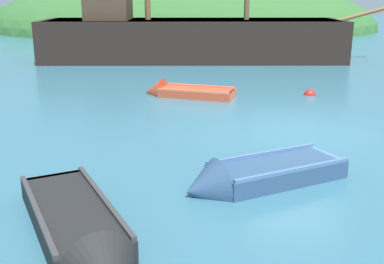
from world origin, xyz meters
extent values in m
plane|color=teal|center=(0.00, 0.00, 0.00)|extent=(120.00, 120.00, 0.00)
ellipsoid|color=#387033|center=(-4.51, 35.81, 0.00)|extent=(37.62, 26.43, 10.18)
cube|color=black|center=(-3.01, 13.37, 0.66)|extent=(15.73, 4.43, 2.93)
cube|color=#997A51|center=(-3.01, 13.37, 2.08)|extent=(15.10, 4.09, 0.10)
cylinder|color=olive|center=(6.00, 13.61, 2.43)|extent=(2.95, 0.28, 0.97)
cube|color=#4C3828|center=(-7.38, 13.25, 2.68)|extent=(2.27, 2.87, 1.10)
cube|color=#C64C2D|center=(-2.68, 4.21, 0.07)|extent=(2.78, 1.76, 0.39)
cone|color=#C64C2D|center=(-4.23, 4.67, 0.07)|extent=(0.91, 1.16, 1.01)
cube|color=#FF6E48|center=(-1.49, 3.86, 0.13)|extent=(0.39, 0.95, 0.27)
cube|color=#FF6E48|center=(-3.11, 4.34, 0.21)|extent=(0.45, 0.99, 0.05)
cube|color=#FF6E48|center=(-2.25, 4.08, 0.21)|extent=(0.45, 0.99, 0.05)
cube|color=#FF6E48|center=(-2.54, 4.68, 0.30)|extent=(2.44, 0.80, 0.07)
cube|color=#FF6E48|center=(-2.82, 3.74, 0.30)|extent=(2.44, 0.80, 0.07)
cube|color=black|center=(-4.54, -5.39, 0.12)|extent=(2.38, 3.17, 0.48)
cube|color=#3B3B3B|center=(-5.22, -4.11, 0.19)|extent=(0.94, 0.57, 0.34)
cube|color=#3B3B3B|center=(-4.29, -5.85, 0.30)|extent=(0.99, 0.63, 0.05)
cube|color=#3B3B3B|center=(-4.78, -4.93, 0.30)|extent=(0.99, 0.63, 0.05)
cube|color=#3B3B3B|center=(-4.99, -5.63, 0.39)|extent=(1.44, 2.64, 0.07)
cube|color=#3B3B3B|center=(-4.08, -5.15, 0.39)|extent=(1.44, 2.64, 0.07)
cube|color=#335175|center=(-1.02, -3.37, 0.12)|extent=(2.85, 2.20, 0.47)
cone|color=#335175|center=(-2.49, -4.13, 0.12)|extent=(1.07, 1.24, 1.05)
cube|color=#4F75A1|center=(0.10, -2.78, 0.19)|extent=(0.57, 0.94, 0.33)
cube|color=#4F75A1|center=(-1.43, -3.58, 0.29)|extent=(0.63, 0.98, 0.05)
cube|color=#4F75A1|center=(-0.61, -3.15, 0.29)|extent=(0.63, 0.98, 0.05)
cube|color=#4F75A1|center=(-1.26, -2.91, 0.38)|extent=(2.33, 1.27, 0.07)
cube|color=#4F75A1|center=(-0.79, -3.82, 0.38)|extent=(2.33, 1.27, 0.07)
sphere|color=red|center=(1.37, 4.62, 0.00)|extent=(0.43, 0.43, 0.43)
camera|label=1|loc=(-2.51, -12.08, 3.57)|focal=44.32mm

